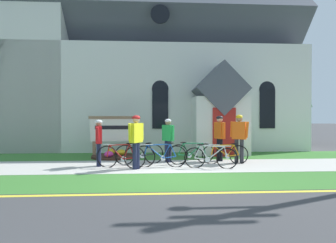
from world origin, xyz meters
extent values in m
plane|color=#3D3D3F|center=(0.00, 4.00, 0.00)|extent=(140.00, 140.00, 0.00)
cube|color=#B7B5AD|center=(-0.21, 1.79, 0.01)|extent=(32.00, 2.77, 0.01)
cube|color=#38722D|center=(-0.21, -0.71, 0.00)|extent=(32.00, 2.22, 0.01)
cube|color=#38722D|center=(-0.21, 4.48, 0.00)|extent=(24.00, 2.61, 0.01)
cube|color=yellow|center=(-0.21, -1.97, 0.00)|extent=(28.00, 0.16, 0.01)
cube|color=silver|center=(-0.21, 11.01, 2.65)|extent=(14.95, 10.45, 5.29)
cube|color=#4C515B|center=(-0.21, 11.01, 7.14)|extent=(15.45, 10.64, 10.64)
cube|color=silver|center=(-6.27, 7.20, 6.27)|extent=(2.83, 2.83, 12.54)
cube|color=silver|center=(2.48, 4.98, 1.30)|extent=(2.40, 1.60, 2.60)
cube|color=#4C515B|center=(2.48, 4.98, 2.95)|extent=(2.40, 1.80, 2.40)
cube|color=maroon|center=(2.48, 4.16, 1.05)|extent=(1.00, 0.06, 2.10)
cube|color=black|center=(-0.21, 5.75, 2.10)|extent=(0.76, 0.06, 1.90)
cone|color=black|center=(-0.21, 5.75, 3.05)|extent=(0.80, 0.06, 0.80)
cube|color=black|center=(5.02, 5.75, 2.10)|extent=(0.76, 0.06, 1.90)
cone|color=black|center=(5.02, 5.75, 3.05)|extent=(0.80, 0.06, 0.80)
cylinder|color=black|center=(-0.21, 5.75, 6.59)|extent=(0.90, 0.06, 0.90)
cube|color=#7F6047|center=(-3.07, 4.33, 0.33)|extent=(0.12, 0.12, 0.67)
cube|color=#7F6047|center=(-1.34, 4.28, 0.33)|extent=(0.12, 0.12, 0.67)
cube|color=silver|center=(-2.20, 4.31, 1.14)|extent=(2.06, 0.13, 0.95)
cube|color=#7F6047|center=(-2.20, 4.31, 1.68)|extent=(2.18, 0.17, 0.12)
cube|color=black|center=(-2.20, 4.26, 1.26)|extent=(1.64, 0.05, 0.16)
cylinder|color=#382319|center=(-2.20, 4.05, 0.05)|extent=(1.85, 1.85, 0.10)
ellipsoid|color=gold|center=(-1.91, 4.10, 0.22)|extent=(0.36, 0.36, 0.24)
ellipsoid|color=gold|center=(-2.35, 4.39, 0.22)|extent=(0.36, 0.36, 0.24)
ellipsoid|color=#CC338C|center=(-2.34, 3.48, 0.22)|extent=(0.36, 0.36, 0.24)
torus|color=black|center=(-1.22, 1.31, 0.36)|extent=(0.73, 0.26, 0.75)
torus|color=black|center=(-2.15, 1.61, 0.36)|extent=(0.73, 0.26, 0.75)
cylinder|color=#A51E19|center=(-1.83, 1.51, 0.53)|extent=(0.52, 0.20, 0.47)
cylinder|color=#A51E19|center=(-1.73, 1.48, 0.77)|extent=(0.70, 0.26, 0.08)
cylinder|color=#A51E19|center=(-1.49, 1.40, 0.55)|extent=(0.25, 0.11, 0.50)
cylinder|color=#A51E19|center=(-1.40, 1.37, 0.33)|extent=(0.39, 0.16, 0.09)
cylinder|color=#A51E19|center=(-1.30, 1.34, 0.58)|extent=(0.21, 0.10, 0.45)
cylinder|color=#A51E19|center=(-2.11, 1.60, 0.55)|extent=(0.12, 0.07, 0.40)
ellipsoid|color=black|center=(-1.38, 1.37, 0.82)|extent=(0.25, 0.15, 0.05)
cylinder|color=silver|center=(-2.07, 1.59, 0.77)|extent=(0.43, 0.16, 0.03)
cylinder|color=silver|center=(-1.59, 1.43, 0.30)|extent=(0.18, 0.07, 0.18)
torus|color=black|center=(2.49, 2.09, 0.33)|extent=(0.70, 0.09, 0.70)
torus|color=black|center=(1.50, 2.16, 0.33)|extent=(0.70, 0.09, 0.70)
cylinder|color=orange|center=(1.84, 2.14, 0.47)|extent=(0.53, 0.08, 0.42)
cylinder|color=orange|center=(1.95, 2.13, 0.68)|extent=(0.73, 0.09, 0.06)
cylinder|color=orange|center=(2.20, 2.11, 0.49)|extent=(0.25, 0.05, 0.43)
cylinder|color=orange|center=(2.29, 2.10, 0.31)|extent=(0.40, 0.07, 0.09)
cylinder|color=orange|center=(2.40, 2.09, 0.51)|extent=(0.21, 0.05, 0.38)
cylinder|color=orange|center=(1.54, 2.16, 0.50)|extent=(0.12, 0.04, 0.35)
ellipsoid|color=black|center=(2.31, 2.10, 0.72)|extent=(0.25, 0.10, 0.05)
cylinder|color=silver|center=(1.58, 2.16, 0.69)|extent=(0.44, 0.06, 0.03)
cylinder|color=silver|center=(2.09, 2.12, 0.28)|extent=(0.18, 0.03, 0.18)
torus|color=black|center=(0.30, 2.11, 0.35)|extent=(0.72, 0.24, 0.74)
torus|color=black|center=(1.32, 2.40, 0.35)|extent=(0.72, 0.24, 0.74)
cylinder|color=#19723F|center=(0.97, 2.30, 0.51)|extent=(0.56, 0.19, 0.46)
cylinder|color=#19723F|center=(0.86, 2.27, 0.74)|extent=(0.77, 0.25, 0.05)
cylinder|color=#19723F|center=(0.60, 2.19, 0.52)|extent=(0.27, 0.11, 0.47)
cylinder|color=#19723F|center=(0.50, 2.17, 0.32)|extent=(0.42, 0.15, 0.09)
cylinder|color=#19723F|center=(0.39, 2.14, 0.55)|extent=(0.22, 0.10, 0.41)
cylinder|color=#19723F|center=(1.28, 2.39, 0.54)|extent=(0.13, 0.07, 0.39)
ellipsoid|color=black|center=(0.48, 2.16, 0.78)|extent=(0.25, 0.14, 0.05)
cylinder|color=silver|center=(1.24, 2.38, 0.75)|extent=(0.43, 0.15, 0.03)
cylinder|color=silver|center=(0.71, 2.23, 0.30)|extent=(0.18, 0.07, 0.18)
torus|color=black|center=(0.77, 1.34, 0.33)|extent=(0.69, 0.19, 0.70)
torus|color=black|center=(1.80, 1.10, 0.33)|extent=(0.69, 0.19, 0.70)
cylinder|color=#B7B7BC|center=(1.45, 1.18, 0.50)|extent=(0.57, 0.16, 0.47)
cylinder|color=#B7B7BC|center=(1.33, 1.21, 0.73)|extent=(0.77, 0.21, 0.06)
cylinder|color=#B7B7BC|center=(1.07, 1.27, 0.51)|extent=(0.27, 0.09, 0.48)
cylinder|color=#B7B7BC|center=(0.97, 1.29, 0.31)|extent=(0.42, 0.13, 0.09)
cylinder|color=#B7B7BC|center=(0.86, 1.32, 0.54)|extent=(0.23, 0.08, 0.43)
cylinder|color=#B7B7BC|center=(1.76, 1.11, 0.53)|extent=(0.12, 0.06, 0.40)
ellipsoid|color=black|center=(0.95, 1.29, 0.77)|extent=(0.25, 0.13, 0.05)
cylinder|color=silver|center=(1.71, 1.12, 0.74)|extent=(0.44, 0.13, 0.03)
cylinder|color=silver|center=(1.18, 1.24, 0.28)|extent=(0.18, 0.06, 0.18)
torus|color=black|center=(0.16, 1.55, 0.36)|extent=(0.75, 0.07, 0.75)
torus|color=black|center=(-0.91, 1.61, 0.36)|extent=(0.75, 0.07, 0.75)
cylinder|color=#194CA5|center=(-0.54, 1.59, 0.52)|extent=(0.58, 0.06, 0.46)
cylinder|color=#194CA5|center=(-0.43, 1.58, 0.76)|extent=(0.79, 0.08, 0.08)
cylinder|color=#194CA5|center=(-0.15, 1.57, 0.54)|extent=(0.27, 0.05, 0.49)
cylinder|color=#194CA5|center=(-0.05, 1.56, 0.33)|extent=(0.43, 0.06, 0.09)
cylinder|color=#194CA5|center=(0.06, 1.56, 0.57)|extent=(0.23, 0.05, 0.44)
cylinder|color=#194CA5|center=(-0.86, 1.61, 0.55)|extent=(0.12, 0.04, 0.39)
ellipsoid|color=black|center=(-0.03, 1.56, 0.81)|extent=(0.24, 0.09, 0.05)
cylinder|color=silver|center=(-0.82, 1.60, 0.76)|extent=(0.44, 0.05, 0.03)
cylinder|color=silver|center=(-0.27, 1.58, 0.30)|extent=(0.18, 0.03, 0.18)
torus|color=black|center=(-0.57, 2.43, 0.34)|extent=(0.71, 0.19, 0.72)
torus|color=black|center=(-1.61, 2.21, 0.34)|extent=(0.71, 0.19, 0.72)
cylinder|color=black|center=(-1.25, 2.28, 0.49)|extent=(0.57, 0.15, 0.43)
cylinder|color=black|center=(-1.14, 2.31, 0.70)|extent=(0.77, 0.20, 0.06)
cylinder|color=black|center=(-0.87, 2.37, 0.50)|extent=(0.27, 0.09, 0.44)
cylinder|color=black|center=(-0.78, 2.39, 0.32)|extent=(0.43, 0.12, 0.09)
cylinder|color=black|center=(-0.67, 2.41, 0.53)|extent=(0.22, 0.08, 0.39)
cylinder|color=black|center=(-1.56, 2.22, 0.52)|extent=(0.12, 0.06, 0.36)
ellipsoid|color=black|center=(-0.76, 2.39, 0.74)|extent=(0.25, 0.13, 0.05)
cylinder|color=silver|center=(-1.52, 2.23, 0.71)|extent=(0.44, 0.12, 0.03)
cylinder|color=silver|center=(-0.99, 2.34, 0.29)|extent=(0.18, 0.06, 0.18)
cylinder|color=#191E38|center=(0.02, 2.58, 0.40)|extent=(0.15, 0.15, 0.81)
cylinder|color=#191E38|center=(-0.08, 2.70, 0.40)|extent=(0.15, 0.15, 0.81)
cube|color=green|center=(-0.03, 2.64, 1.10)|extent=(0.45, 0.47, 0.59)
sphere|color=#936B51|center=(-0.03, 2.64, 1.50)|extent=(0.21, 0.21, 0.21)
ellipsoid|color=silver|center=(-0.03, 2.64, 1.55)|extent=(0.34, 0.34, 0.15)
cylinder|color=green|center=(0.12, 2.41, 1.13)|extent=(0.09, 0.16, 0.54)
cylinder|color=green|center=(-0.18, 2.88, 1.13)|extent=(0.09, 0.23, 0.53)
cylinder|color=#191E38|center=(-1.20, 1.14, 0.43)|extent=(0.15, 0.15, 0.86)
cylinder|color=#191E38|center=(-1.12, 1.27, 0.43)|extent=(0.15, 0.15, 0.86)
cube|color=yellow|center=(-1.16, 1.21, 1.18)|extent=(0.43, 0.52, 0.63)
sphere|color=tan|center=(-1.16, 1.21, 1.61)|extent=(0.22, 0.22, 0.22)
ellipsoid|color=red|center=(-1.16, 1.21, 1.67)|extent=(0.36, 0.35, 0.16)
cylinder|color=yellow|center=(-1.35, 0.98, 1.21)|extent=(0.09, 0.24, 0.57)
cylinder|color=yellow|center=(-0.97, 1.43, 1.21)|extent=(0.09, 0.13, 0.57)
cylinder|color=black|center=(1.99, 2.75, 0.43)|extent=(0.15, 0.15, 0.86)
cylinder|color=black|center=(1.94, 2.89, 0.43)|extent=(0.15, 0.15, 0.86)
cube|color=#E55914|center=(1.96, 2.82, 1.18)|extent=(0.36, 0.53, 0.63)
sphere|color=tan|center=(1.96, 2.82, 1.61)|extent=(0.22, 0.22, 0.22)
ellipsoid|color=black|center=(1.96, 2.82, 1.67)|extent=(0.34, 0.32, 0.16)
cylinder|color=#E55914|center=(2.03, 2.53, 1.21)|extent=(0.09, 0.18, 0.57)
cylinder|color=#E55914|center=(1.90, 3.11, 1.21)|extent=(0.09, 0.11, 0.57)
cylinder|color=#2D2D33|center=(2.47, 2.29, 0.44)|extent=(0.15, 0.15, 0.88)
cylinder|color=#2D2D33|center=(2.63, 2.19, 0.44)|extent=(0.15, 0.15, 0.88)
cube|color=#E55914|center=(2.55, 2.24, 1.20)|extent=(0.53, 0.44, 0.64)
sphere|color=#936B51|center=(2.55, 2.24, 1.64)|extent=(0.23, 0.23, 0.23)
ellipsoid|color=gold|center=(2.55, 2.24, 1.70)|extent=(0.36, 0.37, 0.16)
cylinder|color=#E55914|center=(2.32, 2.44, 1.23)|extent=(0.09, 0.15, 0.58)
cylinder|color=#E55914|center=(2.78, 2.05, 1.23)|extent=(0.09, 0.22, 0.58)
cylinder|color=#191E38|center=(-2.45, 1.78, 0.40)|extent=(0.15, 0.15, 0.79)
cylinder|color=#191E38|center=(-2.48, 1.90, 0.40)|extent=(0.15, 0.15, 0.79)
cube|color=red|center=(-2.46, 1.84, 1.08)|extent=(0.29, 0.48, 0.58)
sphere|color=#936B51|center=(-2.46, 1.84, 1.47)|extent=(0.20, 0.20, 0.20)
ellipsoid|color=silver|center=(-2.46, 1.84, 1.52)|extent=(0.29, 0.26, 0.14)
cylinder|color=red|center=(-2.44, 1.57, 1.11)|extent=(0.09, 0.22, 0.52)
cylinder|color=red|center=(-2.48, 2.12, 1.11)|extent=(0.09, 0.18, 0.53)
cylinder|color=#4C3823|center=(8.47, 10.95, 1.18)|extent=(0.40, 0.40, 2.37)
cone|color=#14471E|center=(8.47, 10.95, 4.55)|extent=(3.09, 3.09, 4.36)
camera|label=1|loc=(-0.75, -8.48, 1.67)|focal=31.96mm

